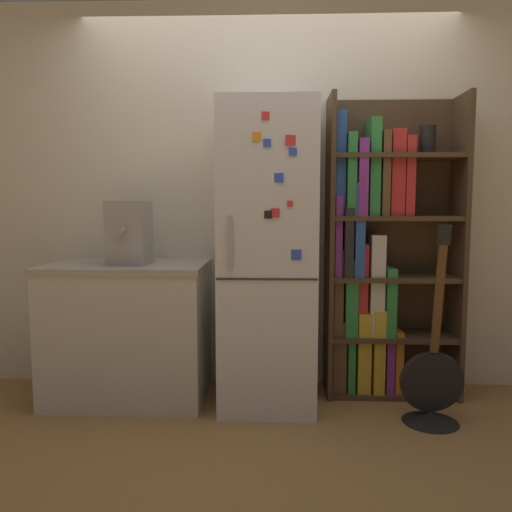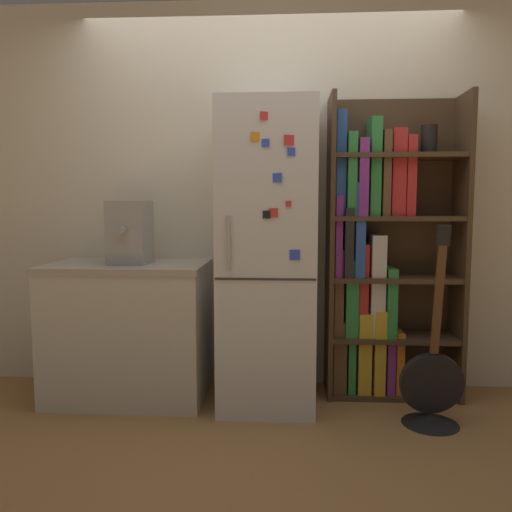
% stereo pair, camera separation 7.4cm
% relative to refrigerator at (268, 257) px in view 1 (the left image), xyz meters
% --- Properties ---
extents(ground_plane, '(16.00, 16.00, 0.00)m').
position_rel_refrigerator_xyz_m(ground_plane, '(0.00, -0.12, -0.93)').
color(ground_plane, '#A87542').
extents(wall_back, '(8.00, 0.05, 2.60)m').
position_rel_refrigerator_xyz_m(wall_back, '(0.00, 0.36, 0.37)').
color(wall_back, beige).
rests_on(wall_back, ground_plane).
extents(refrigerator, '(0.58, 0.69, 1.85)m').
position_rel_refrigerator_xyz_m(refrigerator, '(0.00, 0.00, 0.00)').
color(refrigerator, silver).
rests_on(refrigerator, ground_plane).
extents(bookshelf, '(0.85, 0.35, 1.94)m').
position_rel_refrigerator_xyz_m(bookshelf, '(0.71, 0.19, -0.03)').
color(bookshelf, '#4C3823').
rests_on(bookshelf, ground_plane).
extents(kitchen_counter, '(1.00, 0.64, 0.88)m').
position_rel_refrigerator_xyz_m(kitchen_counter, '(-0.89, 0.02, -0.49)').
color(kitchen_counter, beige).
rests_on(kitchen_counter, ground_plane).
extents(espresso_machine, '(0.24, 0.32, 0.39)m').
position_rel_refrigerator_xyz_m(espresso_machine, '(-0.87, -0.00, 0.15)').
color(espresso_machine, '#A5A39E').
rests_on(espresso_machine, kitchen_counter).
extents(guitar, '(0.36, 0.32, 1.14)m').
position_rel_refrigerator_xyz_m(guitar, '(0.94, -0.30, -0.76)').
color(guitar, black).
rests_on(guitar, ground_plane).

